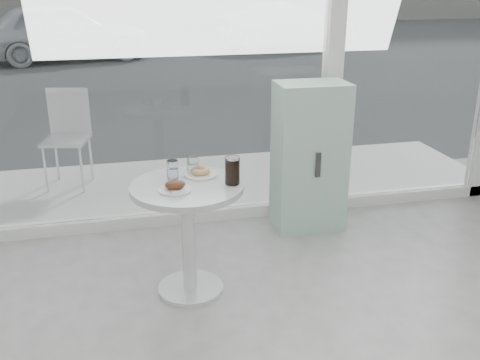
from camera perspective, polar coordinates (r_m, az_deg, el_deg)
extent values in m
cube|color=white|center=(4.74, -1.19, -3.41)|extent=(5.00, 0.12, 0.10)
cube|color=white|center=(4.62, 10.02, 14.35)|extent=(0.14, 0.14, 3.00)
cube|color=white|center=(4.28, -11.78, 12.39)|extent=(3.21, 0.02, 2.60)
cube|color=white|center=(4.98, 18.41, 12.92)|extent=(1.41, 0.02, 2.60)
cylinder|color=silver|center=(3.73, -5.30, -11.38)|extent=(0.44, 0.44, 0.03)
cylinder|color=silver|center=(3.55, -5.49, -6.52)|extent=(0.09, 0.09, 0.70)
cylinder|color=white|center=(3.39, -5.70, -0.82)|extent=(0.72, 0.72, 0.04)
cube|color=silver|center=(5.48, -2.91, -0.30)|extent=(5.60, 1.60, 0.05)
cube|color=#323232|center=(17.37, -10.35, 13.88)|extent=(40.00, 24.00, 0.00)
cube|color=#9CC7B3|center=(4.42, 7.41, 2.42)|extent=(0.57, 0.39, 1.23)
cube|color=#333333|center=(4.25, 8.32, 1.59)|extent=(0.04, 0.02, 0.20)
cylinder|color=silver|center=(5.42, -20.05, 1.06)|extent=(0.02, 0.02, 0.46)
cylinder|color=silver|center=(5.32, -16.53, 1.09)|extent=(0.02, 0.02, 0.46)
cylinder|color=silver|center=(5.73, -18.96, 2.23)|extent=(0.02, 0.02, 0.46)
cylinder|color=silver|center=(5.63, -15.62, 2.28)|extent=(0.02, 0.02, 0.46)
cube|color=silver|center=(5.45, -18.07, 4.06)|extent=(0.49, 0.49, 0.03)
cube|color=silver|center=(5.57, -17.78, 7.04)|extent=(0.40, 0.11, 0.46)
imported|color=silver|center=(14.60, -18.37, 14.79)|extent=(4.52, 2.66, 1.44)
imported|color=#A0A3A7|center=(16.62, 4.94, 16.10)|extent=(3.99, 1.44, 1.31)
cylinder|color=silver|center=(3.30, -6.93, -1.05)|extent=(0.21, 0.21, 0.01)
cube|color=white|center=(3.29, -6.57, -0.93)|extent=(0.11, 0.11, 0.00)
ellipsoid|color=#3D2010|center=(3.28, -6.96, -0.50)|extent=(0.12, 0.10, 0.05)
ellipsoid|color=#3D2010|center=(3.31, -6.39, -0.41)|extent=(0.06, 0.06, 0.03)
cylinder|color=silver|center=(3.54, -4.21, 0.58)|extent=(0.22, 0.22, 0.01)
torus|color=tan|center=(3.53, -4.22, 0.97)|extent=(0.13, 0.13, 0.04)
cylinder|color=white|center=(3.49, -7.20, 1.13)|extent=(0.07, 0.07, 0.12)
cylinder|color=white|center=(3.50, -7.18, 0.74)|extent=(0.06, 0.06, 0.07)
cylinder|color=white|center=(3.55, -5.03, 1.59)|extent=(0.08, 0.08, 0.12)
cylinder|color=white|center=(3.56, -5.02, 1.20)|extent=(0.06, 0.06, 0.07)
cylinder|color=white|center=(3.35, -0.82, 1.02)|extent=(0.09, 0.09, 0.18)
cylinder|color=black|center=(3.36, -0.82, 0.90)|extent=(0.08, 0.08, 0.16)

